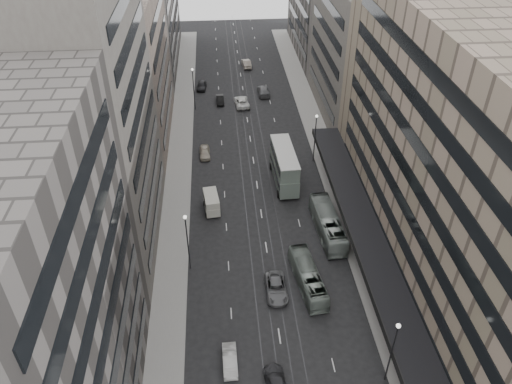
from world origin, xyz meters
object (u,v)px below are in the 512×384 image
object	(u,v)px
bus_near	(308,277)
panel_van	(211,202)
bus_far	(328,224)
sedan_1	(230,360)
double_decker	(284,166)
sedan_2	(276,288)

from	to	relation	value
bus_near	panel_van	distance (m)	18.92
bus_far	panel_van	bearing A→B (deg)	-24.81
bus_far	sedan_1	bearing A→B (deg)	51.47
double_decker	sedan_1	xyz separation A→B (m)	(-9.52, -31.44, -2.34)
bus_near	bus_far	xyz separation A→B (m)	(4.20, 9.21, 0.21)
double_decker	sedan_2	distance (m)	22.62
panel_van	sedan_1	size ratio (longest dim) A/B	1.08
double_decker	sedan_1	bearing A→B (deg)	-109.16
bus_far	panel_van	xyz separation A→B (m)	(-15.28, 6.13, -0.08)
bus_far	sedan_2	distance (m)	12.86
bus_near	sedan_2	size ratio (longest dim) A/B	1.84
bus_far	sedan_1	distance (m)	23.70
bus_near	bus_far	world-z (taller)	bus_far
double_decker	sedan_1	distance (m)	32.93
panel_van	bus_near	bearing A→B (deg)	-60.82
bus_near	bus_far	bearing A→B (deg)	-121.50
sedan_1	panel_van	bearing A→B (deg)	92.35
bus_near	double_decker	bearing A→B (deg)	-96.84
bus_near	panel_van	bearing A→B (deg)	-61.14
bus_far	sedan_2	xyz separation A→B (m)	(-8.02, -10.02, -0.82)
sedan_1	sedan_2	world-z (taller)	sedan_2
bus_near	sedan_2	world-z (taller)	bus_near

